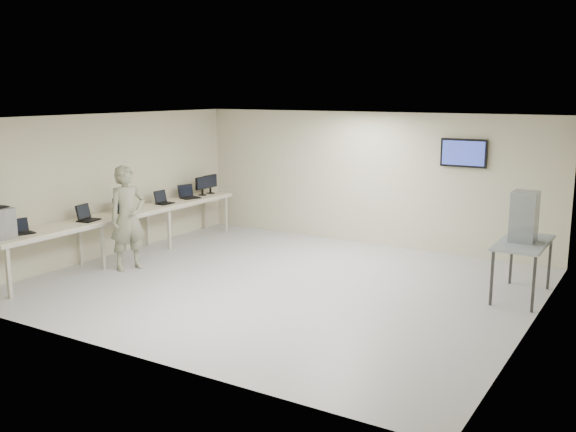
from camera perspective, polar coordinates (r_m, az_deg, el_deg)
The scene contains 12 objects.
room at distance 10.64m, azimuth -0.25°, elevation 1.23°, with size 8.01×7.01×2.81m.
workbench at distance 12.94m, azimuth -14.19°, elevation 0.03°, with size 0.76×6.00×0.90m.
laptop_0 at distance 11.51m, azimuth -22.58°, elevation -1.13°, with size 0.34×0.37×0.25m.
laptop_1 at distance 12.25m, azimuth -17.49°, elevation -0.04°, with size 0.37×0.42×0.29m.
laptop_2 at distance 12.89m, azimuth -14.40°, elevation 0.64°, with size 0.34×0.39×0.28m.
laptop_3 at distance 13.69m, azimuth -11.06°, elevation 1.38°, with size 0.30×0.36×0.28m.
laptop_4 at distance 14.30m, azimuth -8.85°, elevation 1.88°, with size 0.42×0.45×0.30m.
monitor_near at distance 14.64m, azimuth -7.63°, elevation 2.83°, with size 0.19×0.43×0.42m.
monitor_far at distance 14.86m, azimuth -6.92°, elevation 2.99°, with size 0.19×0.44×0.43m.
soldier at distance 12.00m, azimuth -14.06°, elevation -0.18°, with size 0.70×0.46×1.91m, color #6A7255.
side_table at distance 10.72m, azimuth 20.20°, elevation -2.51°, with size 0.71×1.51×0.91m.
storage_bins at distance 10.63m, azimuth 20.27°, elevation -0.05°, with size 0.37×0.42×0.79m.
Camera 1 is at (5.51, -8.88, 3.23)m, focal length 40.00 mm.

